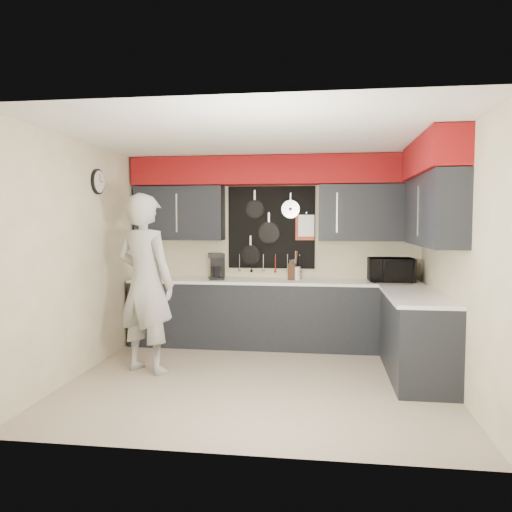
# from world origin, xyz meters

# --- Properties ---
(ground) EXTENTS (4.00, 4.00, 0.00)m
(ground) POSITION_xyz_m (0.00, 0.00, 0.00)
(ground) COLOR tan
(ground) RESTS_ON ground
(back_wall_assembly) EXTENTS (4.00, 0.36, 2.60)m
(back_wall_assembly) POSITION_xyz_m (0.01, 1.60, 2.01)
(back_wall_assembly) COLOR beige
(back_wall_assembly) RESTS_ON ground
(right_wall_assembly) EXTENTS (0.36, 3.50, 2.60)m
(right_wall_assembly) POSITION_xyz_m (1.85, 0.26, 1.94)
(right_wall_assembly) COLOR beige
(right_wall_assembly) RESTS_ON ground
(left_wall_assembly) EXTENTS (0.05, 3.50, 2.60)m
(left_wall_assembly) POSITION_xyz_m (-1.99, 0.02, 1.33)
(left_wall_assembly) COLOR beige
(left_wall_assembly) RESTS_ON ground
(base_cabinets) EXTENTS (3.95, 2.20, 0.92)m
(base_cabinets) POSITION_xyz_m (0.49, 1.13, 0.46)
(base_cabinets) COLOR black
(base_cabinets) RESTS_ON ground
(microwave) EXTENTS (0.59, 0.42, 0.31)m
(microwave) POSITION_xyz_m (1.56, 1.44, 1.08)
(microwave) COLOR black
(microwave) RESTS_ON base_cabinets
(knife_block) EXTENTS (0.11, 0.11, 0.22)m
(knife_block) POSITION_xyz_m (0.26, 1.47, 1.03)
(knife_block) COLOR #321C10
(knife_block) RESTS_ON base_cabinets
(utensil_crock) EXTENTS (0.14, 0.14, 0.18)m
(utensil_crock) POSITION_xyz_m (0.30, 1.49, 1.01)
(utensil_crock) COLOR silver
(utensil_crock) RESTS_ON base_cabinets
(coffee_maker) EXTENTS (0.26, 0.29, 0.36)m
(coffee_maker) POSITION_xyz_m (-0.77, 1.41, 1.11)
(coffee_maker) COLOR black
(coffee_maker) RESTS_ON base_cabinets
(person) EXTENTS (0.86, 0.71, 2.02)m
(person) POSITION_xyz_m (-1.31, 0.14, 1.01)
(person) COLOR #A1A19F
(person) RESTS_ON ground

